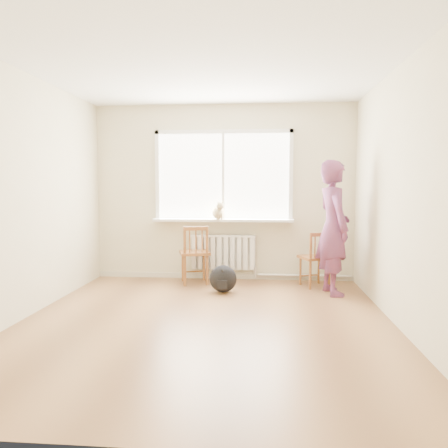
% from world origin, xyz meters
% --- Properties ---
extents(floor, '(4.50, 4.50, 0.00)m').
position_xyz_m(floor, '(0.00, 0.00, 0.00)').
color(floor, '#96673D').
rests_on(floor, ground).
extents(ceiling, '(4.50, 4.50, 0.00)m').
position_xyz_m(ceiling, '(0.00, 0.00, 2.70)').
color(ceiling, white).
rests_on(ceiling, back_wall).
extents(back_wall, '(4.00, 0.01, 2.70)m').
position_xyz_m(back_wall, '(0.00, 2.25, 1.35)').
color(back_wall, beige).
rests_on(back_wall, ground).
extents(window, '(2.12, 0.05, 1.42)m').
position_xyz_m(window, '(0.00, 2.22, 1.66)').
color(window, white).
rests_on(window, back_wall).
extents(windowsill, '(2.15, 0.22, 0.04)m').
position_xyz_m(windowsill, '(0.00, 2.14, 0.93)').
color(windowsill, white).
rests_on(windowsill, back_wall).
extents(radiator, '(1.00, 0.12, 0.55)m').
position_xyz_m(radiator, '(0.00, 2.16, 0.44)').
color(radiator, white).
rests_on(radiator, back_wall).
extents(heating_pipe, '(1.40, 0.04, 0.04)m').
position_xyz_m(heating_pipe, '(1.25, 2.19, 0.08)').
color(heating_pipe, silver).
rests_on(heating_pipe, back_wall).
extents(baseboard, '(4.00, 0.03, 0.08)m').
position_xyz_m(baseboard, '(0.00, 2.23, 0.04)').
color(baseboard, beige).
rests_on(baseboard, ground).
extents(chair_left, '(0.52, 0.51, 0.87)m').
position_xyz_m(chair_left, '(-0.39, 1.84, 0.44)').
color(chair_left, '#97522B').
rests_on(chair_left, floor).
extents(chair_right, '(0.51, 0.50, 0.80)m').
position_xyz_m(chair_right, '(1.38, 1.78, 0.40)').
color(chair_right, '#97522B').
rests_on(chair_right, floor).
extents(person, '(0.56, 0.73, 1.80)m').
position_xyz_m(person, '(1.55, 1.41, 0.90)').
color(person, '#B63C56').
rests_on(person, floor).
extents(cat, '(0.26, 0.41, 0.29)m').
position_xyz_m(cat, '(-0.06, 2.05, 1.07)').
color(cat, beige).
rests_on(cat, windowsill).
extents(backpack, '(0.44, 0.38, 0.37)m').
position_xyz_m(backpack, '(0.07, 1.35, 0.19)').
color(backpack, black).
rests_on(backpack, floor).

